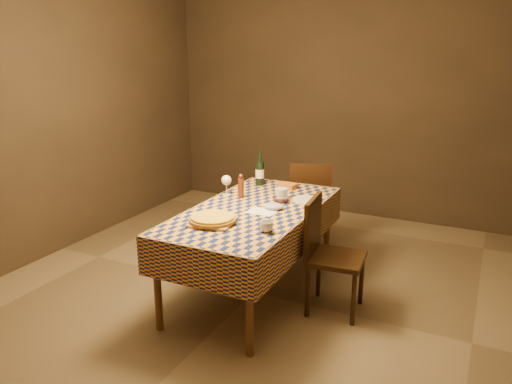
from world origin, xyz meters
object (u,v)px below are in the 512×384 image
pizza (213,218)px  bowl (281,199)px  wine_bottle (260,173)px  chair_far (310,199)px  cutting_board (213,222)px  dining_table (253,217)px  white_plate (307,200)px  chair_right (326,248)px

pizza → bowl: size_ratio=3.21×
wine_bottle → chair_far: (0.33, 0.52, -0.37)m
pizza → chair_far: (0.19, 1.66, -0.28)m
cutting_board → dining_table: bearing=74.7°
dining_table → wine_bottle: wine_bottle is taller
bowl → white_plate: size_ratio=0.56×
chair_far → white_plate: bearing=-72.4°
cutting_board → chair_far: (0.19, 1.66, -0.26)m
cutting_board → white_plate: size_ratio=1.22×
dining_table → cutting_board: (-0.12, -0.45, 0.09)m
chair_far → chair_right: size_ratio=1.00×
dining_table → white_plate: bearing=50.9°
wine_bottle → chair_right: 1.18m
cutting_board → bowl: bearing=70.9°
dining_table → cutting_board: cutting_board is taller
pizza → bowl: 0.77m
chair_right → cutting_board: bearing=-148.0°
cutting_board → white_plate: (0.44, 0.84, -0.00)m
cutting_board → white_plate: cutting_board is taller
chair_right → white_plate: bearing=129.8°
pizza → chair_right: bearing=32.0°
pizza → chair_far: chair_far is taller
dining_table → chair_right: 0.66m
wine_bottle → white_plate: (0.59, -0.29, -0.11)m
bowl → white_plate: 0.23m
cutting_board → wine_bottle: bearing=97.3°
pizza → white_plate: 0.95m
dining_table → chair_far: chair_far is taller
dining_table → chair_right: (0.63, 0.02, -0.17)m
wine_bottle → pizza: bearing=-82.7°
cutting_board → bowl: (0.25, 0.72, 0.01)m
cutting_board → bowl: bowl is taller
cutting_board → white_plate: 0.95m
chair_far → chair_right: (0.57, -1.19, 0.00)m
dining_table → pizza: (-0.12, -0.45, 0.11)m
pizza → bowl: (0.25, 0.72, -0.01)m
cutting_board → chair_far: 1.69m
dining_table → chair_right: bearing=2.0°
bowl → chair_far: bearing=94.0°
pizza → white_plate: pizza is taller
chair_right → pizza: bearing=-148.0°
pizza → white_plate: size_ratio=1.79×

